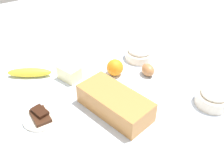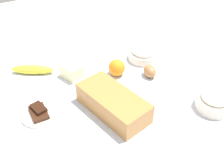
% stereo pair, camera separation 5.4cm
% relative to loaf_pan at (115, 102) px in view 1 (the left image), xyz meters
% --- Properties ---
extents(ground_plane, '(2.40, 2.40, 0.02)m').
position_rel_loaf_pan_xyz_m(ground_plane, '(0.10, -0.05, -0.05)').
color(ground_plane, silver).
extents(loaf_pan, '(0.30, 0.19, 0.08)m').
position_rel_loaf_pan_xyz_m(loaf_pan, '(0.00, 0.00, 0.00)').
color(loaf_pan, '#B77A3D').
rests_on(loaf_pan, ground_plane).
extents(flour_bowl, '(0.13, 0.13, 0.07)m').
position_rel_loaf_pan_xyz_m(flour_bowl, '(-0.16, -0.34, -0.01)').
color(flour_bowl, silver).
rests_on(flour_bowl, ground_plane).
extents(sugar_bowl, '(0.14, 0.14, 0.07)m').
position_rel_loaf_pan_xyz_m(sugar_bowl, '(0.25, -0.29, -0.01)').
color(sugar_bowl, silver).
rests_on(sugar_bowl, ground_plane).
extents(banana, '(0.13, 0.19, 0.04)m').
position_rel_loaf_pan_xyz_m(banana, '(0.38, 0.20, -0.02)').
color(banana, yellow).
rests_on(banana, ground_plane).
extents(orange_fruit, '(0.07, 0.07, 0.07)m').
position_rel_loaf_pan_xyz_m(orange_fruit, '(0.20, -0.12, -0.01)').
color(orange_fruit, orange).
rests_on(orange_fruit, ground_plane).
extents(butter_block, '(0.11, 0.09, 0.06)m').
position_rel_loaf_pan_xyz_m(butter_block, '(0.27, 0.06, -0.01)').
color(butter_block, '#F4EDB2').
rests_on(butter_block, ground_plane).
extents(egg_near_butter, '(0.07, 0.06, 0.05)m').
position_rel_loaf_pan_xyz_m(egg_near_butter, '(0.12, -0.24, -0.02)').
color(egg_near_butter, '#A77144').
rests_on(egg_near_butter, ground_plane).
extents(chocolate_plate, '(0.13, 0.13, 0.03)m').
position_rel_loaf_pan_xyz_m(chocolate_plate, '(0.10, 0.25, -0.03)').
color(chocolate_plate, silver).
rests_on(chocolate_plate, ground_plane).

